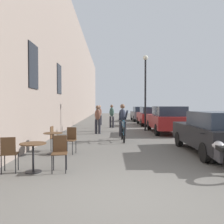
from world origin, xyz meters
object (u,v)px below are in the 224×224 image
Objects in this scene: parked_car_second at (167,119)px; parked_car_fourth at (141,113)px; pedestrian_mid at (98,117)px; parked_motorcycle at (219,154)px; cafe_table_mid at (53,139)px; cyclist_on_bicycle at (123,123)px; cafe_chair_near_toward_street at (9,152)px; cafe_chair_mid_toward_wall at (55,137)px; street_lamp at (145,83)px; pedestrian_furthest at (100,114)px; cafe_chair_mid_toward_street at (71,138)px; cafe_chair_near_toward_wall at (60,151)px; pedestrian_far at (112,115)px; parked_car_third at (150,116)px; pedestrian_near at (98,118)px; cafe_table_near at (33,151)px; parked_car_nearest at (214,132)px.

parked_car_second is 1.07× the size of parked_car_fourth.
pedestrian_mid is 0.77× the size of parked_motorcycle.
cafe_table_mid is 3.92m from cyclist_on_bicycle.
cafe_chair_near_toward_street is 0.21× the size of parked_car_fourth.
cyclist_on_bicycle reaches higher than cafe_chair_mid_toward_wall.
parked_car_second is (4.19, -1.07, -0.10)m from pedestrian_mid.
pedestrian_furthest is at bearing 126.69° from street_lamp.
street_lamp is (1.74, 4.38, 2.30)m from cyclist_on_bicycle.
cafe_chair_mid_toward_street is 7.65m from parked_car_second.
cafe_chair_near_toward_wall is 9.40m from parked_car_second.
street_lamp is at bearing 68.28° from cyclist_on_bicycle.
pedestrian_far is 11.68m from parked_motorcycle.
cafe_chair_near_toward_wall is at bearing -110.44° from cyclist_on_bicycle.
cyclist_on_bicycle is 0.41× the size of parked_car_third.
pedestrian_mid is 0.39× the size of parked_car_fourth.
pedestrian_furthest is (-0.11, 5.94, -0.00)m from pedestrian_near.
parked_car_fourth is (4.08, 9.72, -0.15)m from pedestrian_mid.
street_lamp reaches higher than cafe_table_mid.
cafe_table_near is 0.17× the size of parked_car_third.
parked_car_second is at bearing 54.33° from cafe_chair_near_toward_street.
cafe_table_mid is at bearing -114.78° from parked_car_third.
parked_car_third is (5.86, 13.78, 0.26)m from cafe_chair_near_toward_street.
street_lamp is 1.15× the size of parked_car_third.
parked_car_third is at bearing 63.80° from cafe_chair_mid_toward_wall.
pedestrian_mid is (0.55, 9.19, 0.41)m from cafe_chair_near_toward_wall.
cafe_table_mid is 0.43× the size of pedestrian_far.
parked_car_third reaches higher than parked_car_nearest.
pedestrian_furthest is (1.15, 11.56, 0.40)m from cafe_table_mid.
parked_car_third is at bearing -89.64° from parked_car_fourth.
cafe_chair_near_toward_wall is 0.21× the size of parked_car_third.
pedestrian_far is at bearing 79.58° from cafe_table_near.
pedestrian_mid is 8.35m from parked_car_nearest.
cafe_table_mid is 0.34× the size of parked_motorcycle.
cafe_chair_near_toward_wall is 2.19m from cafe_chair_mid_toward_street.
parked_car_third is (-0.08, 5.51, -0.04)m from parked_car_second.
cafe_chair_near_toward_wall is at bearing 6.74° from cafe_table_near.
cafe_chair_mid_toward_wall is at bearing -137.42° from cyclist_on_bicycle.
pedestrian_near reaches higher than parked_car_fourth.
pedestrian_furthest is at bearing 99.22° from cyclist_on_bicycle.
pedestrian_furthest reaches higher than parked_car_third.
parked_car_fourth is at bearing 90.36° from parked_car_third.
parked_motorcycle is at bearing -27.64° from cafe_chair_mid_toward_street.
pedestrian_furthest is (0.58, 11.48, 0.41)m from cafe_chair_mid_toward_street.
cafe_table_mid is at bearing -82.22° from cafe_chair_mid_toward_wall.
parked_car_nearest reaches higher than cafe_table_mid.
cafe_chair_near_toward_street is 10.18m from parked_car_second.
cafe_chair_near_toward_wall is at bearing -157.25° from parked_car_nearest.
parked_car_second is (2.85, 3.04, 0.01)m from cyclist_on_bicycle.
cyclist_on_bicycle reaches higher than pedestrian_near.
cafe_chair_near_toward_wall is 14.40m from parked_car_third.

